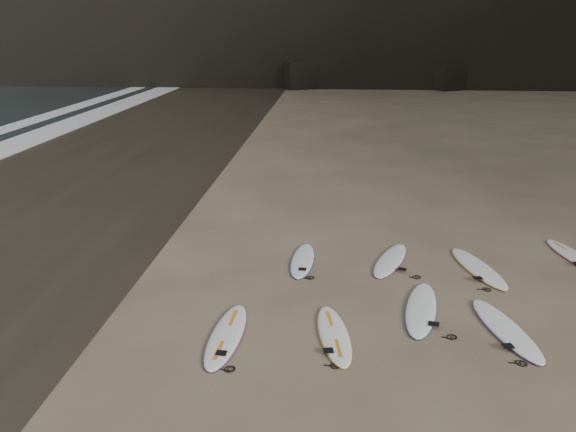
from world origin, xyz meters
name	(u,v)px	position (x,y,z in m)	size (l,w,h in m)	color
ground	(449,320)	(0.00, 0.00, 0.00)	(240.00, 240.00, 0.00)	#897559
wet_sand	(62,180)	(-13.00, 10.00, 0.00)	(12.00, 200.00, 0.01)	#383026
surfboard_0	(226,335)	(-4.44, -1.03, 0.04)	(0.60, 2.49, 0.09)	white
surfboard_1	(334,334)	(-2.36, -0.84, 0.04)	(0.55, 2.31, 0.08)	white
surfboard_2	(421,308)	(-0.52, 0.36, 0.05)	(0.62, 2.57, 0.09)	white
surfboard_3	(506,329)	(1.03, -0.37, 0.05)	(0.61, 2.56, 0.09)	white
surfboard_5	(303,260)	(-3.17, 2.75, 0.04)	(0.55, 2.29, 0.08)	white
surfboard_6	(390,260)	(-0.93, 2.93, 0.04)	(0.58, 2.40, 0.09)	white
surfboard_7	(478,268)	(1.20, 2.62, 0.05)	(0.62, 2.58, 0.09)	white
surfboard_8	(572,255)	(3.84, 3.66, 0.04)	(0.55, 2.28, 0.08)	white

